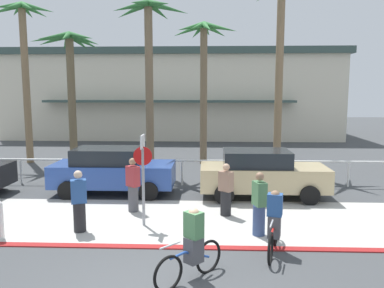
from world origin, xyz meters
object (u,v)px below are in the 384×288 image
Objects in this scene: palm_tree_5 at (204,55)px; pedestrian_1 at (79,204)px; car_blue_1 at (112,170)px; palm_tree_3 at (70,62)px; palm_tree_6 at (280,35)px; palm_tree_4 at (148,46)px; stop_sign_bike_lane at (143,167)px; car_tan_2 at (262,173)px; cyclist_blue_0 at (192,246)px; cyclist_red_1 at (274,223)px; pedestrian_3 at (226,192)px; pedestrian_2 at (133,187)px; palm_tree_2 at (23,44)px; pedestrian_0 at (259,207)px.

palm_tree_5 is 4.26× the size of pedestrian_1.
palm_tree_3 is at bearing 124.84° from car_blue_1.
palm_tree_4 is at bearing -171.60° from palm_tree_6.
palm_tree_3 is at bearing 121.30° from stop_sign_bike_lane.
palm_tree_6 is at bearing 34.95° from car_blue_1.
cyclist_blue_0 is (-2.20, -6.18, -0.18)m from car_tan_2.
cyclist_blue_0 is 0.85× the size of cyclist_red_1.
pedestrian_3 is (0.74, -8.46, -4.79)m from palm_tree_5.
palm_tree_5 reaches higher than stop_sign_bike_lane.
palm_tree_3 is 3.78× the size of pedestrian_2.
palm_tree_3 is 3.83× the size of pedestrian_1.
palm_tree_5 is at bearing 72.13° from pedestrian_1.
palm_tree_3 reaches higher than car_tan_2.
car_tan_2 is 4.59m from pedestrian_2.
car_blue_1 reaches higher than pedestrian_3.
cyclist_red_1 is (-0.35, -4.76, -0.18)m from car_tan_2.
palm_tree_2 is 0.93× the size of palm_tree_6.
palm_tree_4 is at bearing 137.55° from car_tan_2.
stop_sign_bike_lane is at bearing -121.87° from palm_tree_6.
pedestrian_0 is at bearing -11.40° from stop_sign_bike_lane.
pedestrian_0 reaches higher than cyclist_red_1.
palm_tree_3 is (3.02, -1.92, -1.01)m from palm_tree_2.
pedestrian_0 is 1.79m from pedestrian_3.
stop_sign_bike_lane reaches higher than cyclist_red_1.
palm_tree_5 reaches higher than pedestrian_2.
pedestrian_0 is (-0.21, 1.04, 0.09)m from cyclist_red_1.
palm_tree_5 is at bearing 41.27° from palm_tree_4.
pedestrian_0 is (4.00, -7.89, -4.96)m from palm_tree_4.
stop_sign_bike_lane is 0.31× the size of palm_tree_2.
car_tan_2 is (5.39, -0.32, 0.00)m from car_blue_1.
palm_tree_6 reaches higher than cyclist_blue_0.
palm_tree_2 is 16.38m from cyclist_blue_0.
pedestrian_2 is at bearing 112.95° from stop_sign_bike_lane.
cyclist_blue_0 is at bearing -109.64° from car_tan_2.
palm_tree_2 reaches higher than palm_tree_3.
pedestrian_3 is (-1.35, -2.11, -0.13)m from car_tan_2.
pedestrian_0 is (1.64, 2.46, 0.09)m from cyclist_blue_0.
palm_tree_6 is at bearing 8.40° from palm_tree_4.
palm_tree_5 is 11.23m from pedestrian_0.
car_blue_1 is 4.72m from pedestrian_3.
car_tan_2 is (11.27, -6.36, -5.21)m from palm_tree_2.
palm_tree_2 is 4.85× the size of pedestrian_0.
palm_tree_6 is 4.97× the size of cyclist_red_1.
car_tan_2 is at bearing 34.45° from pedestrian_1.
car_tan_2 is 2.51m from pedestrian_3.
palm_tree_2 is 4.81× the size of pedestrian_2.
palm_tree_5 is (2.48, 2.18, -0.22)m from palm_tree_4.
palm_tree_4 reaches higher than palm_tree_3.
palm_tree_5 is at bearing 89.46° from cyclist_blue_0.
palm_tree_4 is 8.66m from pedestrian_3.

